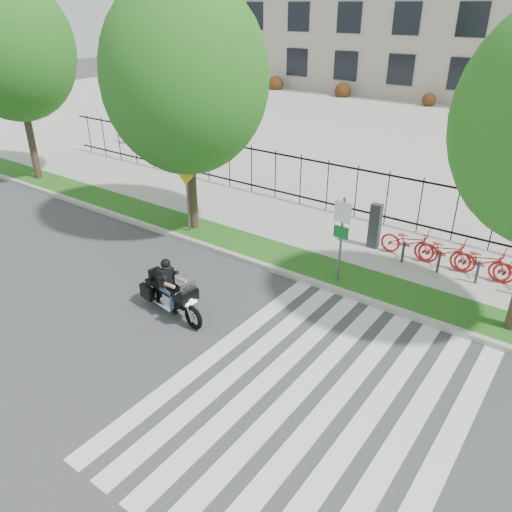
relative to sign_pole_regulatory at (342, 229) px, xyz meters
The scene contains 13 objects.
ground 5.72m from the sign_pole_regulatory, 122.79° to the right, with size 120.00×120.00×0.00m, color #3D3D40.
curb 3.42m from the sign_pole_regulatory, behind, with size 60.00×0.20×0.15m, color #A4A29A.
grass_verge 3.41m from the sign_pole_regulatory, behind, with size 60.00×1.50×0.15m, color #1A4E13.
sidewalk 4.44m from the sign_pole_regulatory, 135.77° to the left, with size 60.00×3.50×0.15m, color gray.
plaza 20.70m from the sign_pole_regulatory, 98.22° to the left, with size 80.00×34.00×0.10m, color gray.
crosswalk_stripes 5.24m from the sign_pole_regulatory, 67.73° to the right, with size 5.70×8.00×0.01m, color silver, non-canonical shape.
iron_fence 5.51m from the sign_pole_regulatory, 122.55° to the left, with size 30.00×0.06×2.00m, color black, non-canonical shape.
lamp_post_left 16.75m from the sign_pole_regulatory, 153.60° to the left, with size 1.06×0.70×4.25m.
street_tree_0 16.16m from the sign_pole_regulatory, behind, with size 5.06×5.06×8.40m.
street_tree_1 6.94m from the sign_pole_regulatory, behind, with size 5.34×5.34×8.19m.
sign_pole_regulatory is the anchor object (origin of this frame).
sign_pole_warning 5.87m from the sign_pole_regulatory, behind, with size 0.78×0.09×2.49m.
motorcycle_rider 4.98m from the sign_pole_regulatory, 124.55° to the right, with size 2.44×0.92×1.89m.
Camera 1 is at (8.51, -7.07, 7.33)m, focal length 35.00 mm.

